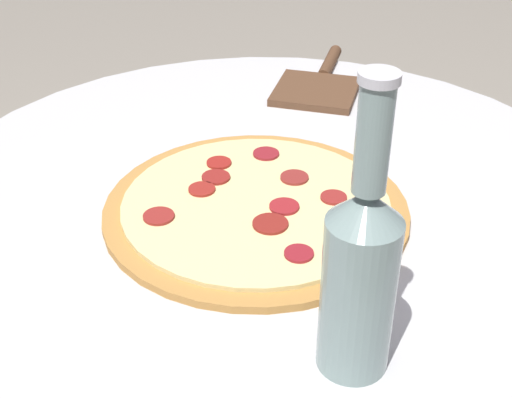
{
  "coord_description": "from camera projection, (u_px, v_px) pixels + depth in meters",
  "views": [
    {
      "loc": [
        0.7,
        -0.37,
        1.25
      ],
      "look_at": [
        0.04,
        -0.04,
        0.78
      ],
      "focal_mm": 50.0,
      "sensor_mm": 36.0,
      "label": 1
    }
  ],
  "objects": [
    {
      "name": "table",
      "position": [
        268.0,
        300.0,
        1.04
      ],
      "size": [
        0.94,
        0.94,
        0.76
      ],
      "color": "silver",
      "rests_on": "ground_plane"
    },
    {
      "name": "pizza_paddle",
      "position": [
        319.0,
        85.0,
        1.2
      ],
      "size": [
        0.24,
        0.23,
        0.02
      ],
      "rotation": [
        0.0,
        0.0,
        2.42
      ],
      "color": "brown",
      "rests_on": "table"
    },
    {
      "name": "pizza",
      "position": [
        256.0,
        207.0,
        0.88
      ],
      "size": [
        0.38,
        0.38,
        0.02
      ],
      "color": "#B77F3D",
      "rests_on": "table"
    },
    {
      "name": "beer_bottle",
      "position": [
        360.0,
        271.0,
        0.62
      ],
      "size": [
        0.07,
        0.07,
        0.29
      ],
      "color": "gray",
      "rests_on": "table"
    }
  ]
}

